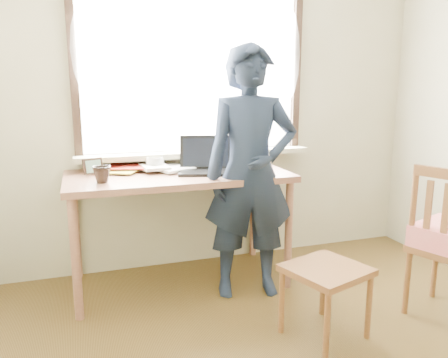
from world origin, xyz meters
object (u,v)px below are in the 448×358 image
object	(u,v)px
work_chair	(326,278)
desk	(178,185)
laptop	(205,164)
person	(250,173)
mug_dark	(102,175)
mug_white	(155,164)

from	to	relation	value
work_chair	desk	bearing A→B (deg)	123.29
laptop	person	bearing A→B (deg)	-48.92
desk	mug_dark	distance (m)	0.58
desk	work_chair	distance (m)	1.24
mug_dark	desk	bearing A→B (deg)	17.91
desk	mug_white	xyz separation A→B (m)	(-0.14, 0.15, 0.14)
person	mug_dark	bearing A→B (deg)	-177.81
mug_white	person	size ratio (longest dim) A/B	0.07
mug_dark	person	bearing A→B (deg)	-7.74
desk	laptop	bearing A→B (deg)	-8.16
mug_dark	work_chair	bearing A→B (deg)	-34.50
person	mug_white	bearing A→B (deg)	151.89
desk	mug_dark	world-z (taller)	mug_dark
desk	laptop	size ratio (longest dim) A/B	3.53
desk	work_chair	size ratio (longest dim) A/B	2.99
mug_white	mug_dark	xyz separation A→B (m)	(-0.40, -0.32, 0.00)
laptop	person	distance (m)	0.37
mug_white	person	xyz separation A→B (m)	(0.58, -0.45, -0.03)
laptop	mug_dark	size ratio (longest dim) A/B	3.87
work_chair	person	xyz separation A→B (m)	(-0.21, 0.68, 0.50)
mug_dark	person	size ratio (longest dim) A/B	0.07
person	desk	bearing A→B (deg)	155.19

